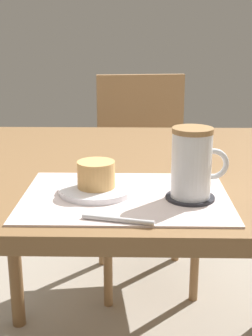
# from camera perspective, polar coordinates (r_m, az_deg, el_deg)

# --- Properties ---
(dining_table) EXTENTS (1.03, 0.89, 0.76)m
(dining_table) POSITION_cam_1_polar(r_m,az_deg,el_deg) (1.22, 2.14, -3.23)
(dining_table) COLOR brown
(dining_table) RESTS_ON ground_plane
(wooden_chair) EXTENTS (0.47, 0.47, 0.89)m
(wooden_chair) POSITION_cam_1_polar(r_m,az_deg,el_deg) (2.03, 2.13, -0.21)
(wooden_chair) COLOR #997047
(wooden_chair) RESTS_ON ground_plane
(placemat) EXTENTS (0.41, 0.30, 0.00)m
(placemat) POSITION_cam_1_polar(r_m,az_deg,el_deg) (0.95, -0.05, -3.48)
(placemat) COLOR silver
(placemat) RESTS_ON dining_table
(pastry_plate) EXTENTS (0.15, 0.15, 0.01)m
(pastry_plate) POSITION_cam_1_polar(r_m,az_deg,el_deg) (0.96, -3.62, -2.66)
(pastry_plate) COLOR white
(pastry_plate) RESTS_ON placemat
(pastry) EXTENTS (0.08, 0.08, 0.05)m
(pastry) POSITION_cam_1_polar(r_m,az_deg,el_deg) (0.95, -3.66, -0.78)
(pastry) COLOR #E0A860
(pastry) RESTS_ON pastry_plate
(coffee_coaster) EXTENTS (0.10, 0.10, 0.00)m
(coffee_coaster) POSITION_cam_1_polar(r_m,az_deg,el_deg) (0.94, 7.81, -3.57)
(coffee_coaster) COLOR #232328
(coffee_coaster) RESTS_ON placemat
(coffee_mug) EXTENTS (0.11, 0.08, 0.14)m
(coffee_mug) POSITION_cam_1_polar(r_m,az_deg,el_deg) (0.92, 8.11, 0.65)
(coffee_mug) COLOR white
(coffee_mug) RESTS_ON coffee_coaster
(teaspoon) EXTENTS (0.13, 0.04, 0.01)m
(teaspoon) POSITION_cam_1_polar(r_m,az_deg,el_deg) (0.82, -1.01, -6.31)
(teaspoon) COLOR silver
(teaspoon) RESTS_ON placemat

